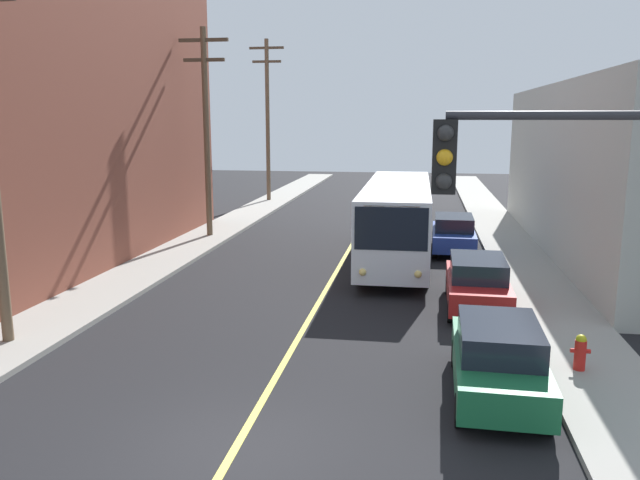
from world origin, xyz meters
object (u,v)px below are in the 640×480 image
(parked_car_green, at_px, (498,358))
(parked_car_blue, at_px, (453,233))
(city_bus, at_px, (397,217))
(parked_car_red, at_px, (477,282))
(fire_hydrant, at_px, (580,352))
(traffic_signal_right_corner, at_px, (590,233))
(utility_pole_mid, at_px, (206,123))
(utility_pole_far, at_px, (268,113))

(parked_car_green, relative_size, parked_car_blue, 1.00)
(city_bus, distance_m, parked_car_green, 13.21)
(parked_car_red, xyz_separation_m, fire_hydrant, (1.91, -4.96, -0.26))
(parked_car_green, relative_size, parked_car_red, 1.00)
(parked_car_blue, bearing_deg, traffic_signal_right_corner, -87.59)
(parked_car_green, height_order, parked_car_blue, same)
(parked_car_red, relative_size, parked_car_blue, 1.00)
(parked_car_blue, relative_size, utility_pole_mid, 0.45)
(parked_car_green, height_order, fire_hydrant, parked_car_green)
(city_bus, height_order, utility_pole_mid, utility_pole_mid)
(city_bus, bearing_deg, parked_car_blue, 39.98)
(city_bus, distance_m, parked_car_blue, 3.29)
(utility_pole_far, height_order, fire_hydrant, utility_pole_far)
(city_bus, relative_size, traffic_signal_right_corner, 2.03)
(parked_car_blue, xyz_separation_m, traffic_signal_right_corner, (0.81, -19.14, 3.46))
(fire_hydrant, bearing_deg, traffic_signal_right_corner, -104.35)
(city_bus, relative_size, parked_car_green, 2.74)
(utility_pole_mid, bearing_deg, parked_car_blue, -7.49)
(utility_pole_mid, bearing_deg, traffic_signal_right_corner, -58.72)
(parked_car_green, xyz_separation_m, fire_hydrant, (1.99, 1.41, -0.26))
(parked_car_green, xyz_separation_m, parked_car_red, (0.08, 6.37, 0.00))
(city_bus, xyz_separation_m, parked_car_blue, (2.40, 2.02, -0.98))
(parked_car_red, distance_m, fire_hydrant, 5.32)
(parked_car_green, height_order, traffic_signal_right_corner, traffic_signal_right_corner)
(parked_car_green, xyz_separation_m, utility_pole_far, (-12.43, 30.41, 5.33))
(parked_car_red, distance_m, traffic_signal_right_corner, 11.15)
(parked_car_green, distance_m, traffic_signal_right_corner, 5.48)
(traffic_signal_right_corner, bearing_deg, parked_car_blue, 92.41)
(utility_pole_far, relative_size, traffic_signal_right_corner, 1.83)
(parked_car_green, bearing_deg, parked_car_red, 89.25)
(traffic_signal_right_corner, height_order, fire_hydrant, traffic_signal_right_corner)
(utility_pole_mid, bearing_deg, parked_car_red, -39.84)
(city_bus, height_order, fire_hydrant, city_bus)
(city_bus, relative_size, fire_hydrant, 14.49)
(traffic_signal_right_corner, bearing_deg, parked_car_red, 92.53)
(utility_pole_mid, height_order, fire_hydrant, utility_pole_mid)
(parked_car_green, height_order, utility_pole_mid, utility_pole_mid)
(parked_car_red, xyz_separation_m, utility_pole_mid, (-12.10, 10.10, 4.75))
(parked_car_blue, distance_m, traffic_signal_right_corner, 19.46)
(parked_car_green, distance_m, parked_car_blue, 14.93)
(city_bus, height_order, utility_pole_far, utility_pole_far)
(parked_car_red, bearing_deg, parked_car_blue, 92.27)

